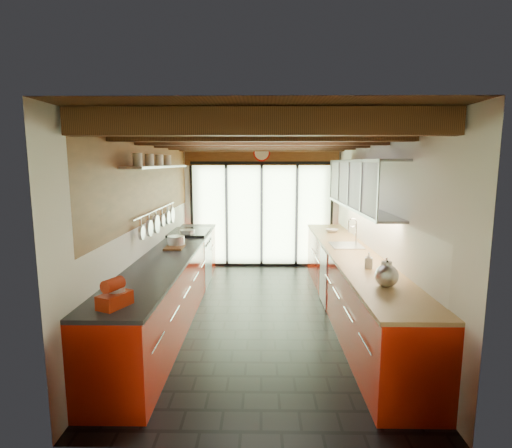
# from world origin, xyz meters

# --- Properties ---
(ground) EXTENTS (5.50, 5.50, 0.00)m
(ground) POSITION_xyz_m (0.00, 0.00, 0.00)
(ground) COLOR black
(ground) RESTS_ON ground
(room_shell) EXTENTS (5.50, 5.50, 5.50)m
(room_shell) POSITION_xyz_m (0.00, 0.00, 1.65)
(room_shell) COLOR silver
(room_shell) RESTS_ON ground
(ceiling_beams) EXTENTS (3.14, 5.06, 4.90)m
(ceiling_beams) POSITION_xyz_m (-0.00, 0.38, 2.46)
(ceiling_beams) COLOR #593316
(ceiling_beams) RESTS_ON ground
(glass_door) EXTENTS (2.95, 0.10, 2.90)m
(glass_door) POSITION_xyz_m (0.00, 2.69, 1.66)
(glass_door) COLOR #C6EAAD
(glass_door) RESTS_ON ground
(left_counter) EXTENTS (0.68, 5.00, 0.92)m
(left_counter) POSITION_xyz_m (-1.28, 0.00, 0.46)
(left_counter) COLOR #B11908
(left_counter) RESTS_ON ground
(range_stove) EXTENTS (0.66, 0.90, 0.97)m
(range_stove) POSITION_xyz_m (-1.28, 1.45, 0.47)
(range_stove) COLOR silver
(range_stove) RESTS_ON ground
(right_counter) EXTENTS (0.68, 5.00, 0.92)m
(right_counter) POSITION_xyz_m (1.27, 0.00, 0.46)
(right_counter) COLOR #B11908
(right_counter) RESTS_ON ground
(sink_assembly) EXTENTS (0.45, 0.52, 0.43)m
(sink_assembly) POSITION_xyz_m (1.29, 0.40, 0.96)
(sink_assembly) COLOR silver
(sink_assembly) RESTS_ON right_counter
(upper_cabinets_right) EXTENTS (0.34, 3.00, 3.00)m
(upper_cabinets_right) POSITION_xyz_m (1.43, 0.30, 1.85)
(upper_cabinets_right) COLOR silver
(upper_cabinets_right) RESTS_ON ground
(left_wall_fixtures) EXTENTS (0.28, 2.60, 0.96)m
(left_wall_fixtures) POSITION_xyz_m (-1.47, 0.25, 1.80)
(left_wall_fixtures) COLOR silver
(left_wall_fixtures) RESTS_ON ground
(stand_mixer) EXTENTS (0.27, 0.33, 0.26)m
(stand_mixer) POSITION_xyz_m (-1.27, -2.19, 1.02)
(stand_mixer) COLOR #B1280E
(stand_mixer) RESTS_ON left_counter
(pot_large) EXTENTS (0.26, 0.26, 0.16)m
(pot_large) POSITION_xyz_m (-1.27, 0.31, 1.00)
(pot_large) COLOR silver
(pot_large) RESTS_ON left_counter
(pot_small) EXTENTS (0.32, 0.32, 0.10)m
(pot_small) POSITION_xyz_m (-1.27, 1.23, 0.97)
(pot_small) COLOR silver
(pot_small) RESTS_ON left_counter
(cutting_board) EXTENTS (0.27, 0.37, 0.03)m
(cutting_board) POSITION_xyz_m (-1.27, 0.19, 0.94)
(cutting_board) COLOR brown
(cutting_board) RESTS_ON left_counter
(kettle) EXTENTS (0.31, 0.33, 0.28)m
(kettle) POSITION_xyz_m (1.27, -1.56, 1.04)
(kettle) COLOR silver
(kettle) RESTS_ON right_counter
(paper_towel) EXTENTS (0.14, 0.14, 0.29)m
(paper_towel) POSITION_xyz_m (1.27, -1.54, 1.04)
(paper_towel) COLOR white
(paper_towel) RESTS_ON right_counter
(soap_bottle) EXTENTS (0.10, 0.10, 0.19)m
(soap_bottle) POSITION_xyz_m (1.27, -0.88, 1.02)
(soap_bottle) COLOR silver
(soap_bottle) RESTS_ON right_counter
(bowl) EXTENTS (0.29, 0.29, 0.06)m
(bowl) POSITION_xyz_m (1.27, 1.61, 0.95)
(bowl) COLOR silver
(bowl) RESTS_ON right_counter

